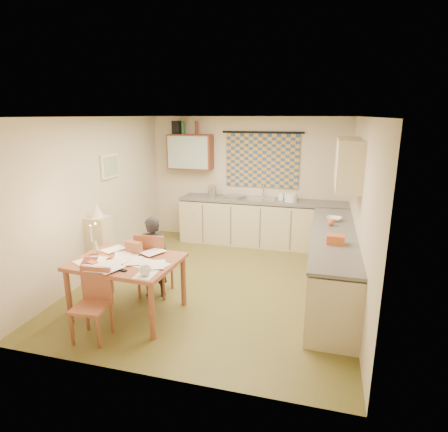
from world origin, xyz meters
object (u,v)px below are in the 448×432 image
(counter_right, at_px, (332,265))
(stove, at_px, (333,298))
(dining_table, at_px, (128,287))
(shelf_stand, at_px, (100,247))
(counter_back, at_px, (263,223))
(person, at_px, (154,257))
(chair_far, at_px, (155,275))

(counter_right, relative_size, stove, 3.51)
(dining_table, bearing_deg, counter_right, 30.01)
(shelf_stand, bearing_deg, counter_back, 44.94)
(counter_back, bearing_deg, counter_right, -55.03)
(counter_right, height_order, shelf_stand, shelf_stand)
(person, height_order, shelf_stand, person)
(counter_right, distance_m, chair_far, 2.55)
(chair_far, height_order, shelf_stand, shelf_stand)
(chair_far, height_order, person, person)
(counter_right, bearing_deg, shelf_stand, -174.47)
(counter_back, bearing_deg, person, -113.50)
(dining_table, relative_size, chair_far, 1.42)
(counter_right, height_order, stove, counter_right)
(dining_table, bearing_deg, chair_far, 85.02)
(counter_right, distance_m, shelf_stand, 3.56)
(counter_back, relative_size, counter_right, 1.12)
(counter_back, xyz_separation_m, person, (-1.13, -2.59, 0.14))
(counter_right, bearing_deg, chair_far, -164.97)
(counter_right, bearing_deg, stove, -90.00)
(stove, relative_size, chair_far, 0.89)
(counter_back, height_order, person, person)
(dining_table, xyz_separation_m, shelf_stand, (-0.99, 0.92, 0.12))
(counter_right, relative_size, chair_far, 3.11)
(chair_far, bearing_deg, counter_back, -118.49)
(counter_right, xyz_separation_m, shelf_stand, (-3.54, -0.34, 0.05))
(counter_back, height_order, chair_far, chair_far)
(counter_back, height_order, dining_table, counter_back)
(dining_table, bearing_deg, shelf_stand, 140.88)
(counter_right, relative_size, dining_table, 2.19)
(counter_back, xyz_separation_m, shelf_stand, (-2.23, -2.22, 0.05))
(counter_right, xyz_separation_m, chair_far, (-2.46, -0.66, -0.16))
(chair_far, bearing_deg, counter_right, -169.24)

